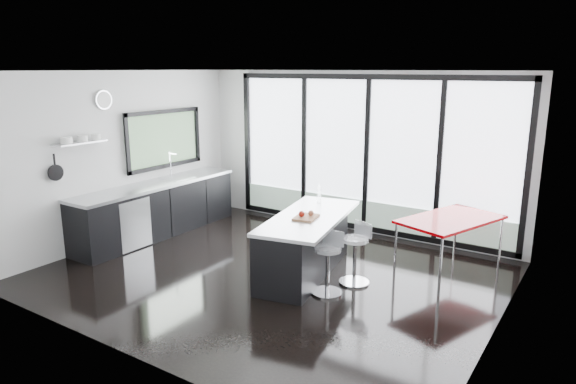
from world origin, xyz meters
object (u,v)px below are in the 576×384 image
Objects in this scene: island at (304,244)px; red_table at (449,245)px; bar_stool_far at (355,261)px; bar_stool_near at (327,271)px.

island is 2.05m from red_table.
red_table is at bearing 69.18° from bar_stool_far.
red_table reaches higher than bar_stool_far.
bar_stool_near is at bearing -86.93° from bar_stool_far.
bar_stool_near is 0.51m from bar_stool_far.
bar_stool_far reaches higher than bar_stool_near.
bar_stool_near is 1.92m from red_table.
bar_stool_near is at bearing -124.12° from red_table.
red_table is (0.93, 1.10, 0.08)m from bar_stool_far.
island is 0.76m from bar_stool_near.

